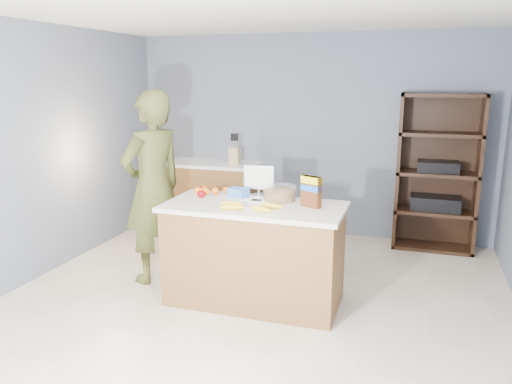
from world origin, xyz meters
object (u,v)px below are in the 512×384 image
(counter_peninsula, at_px, (254,257))
(cereal_box, at_px, (311,189))
(tv, at_px, (259,179))
(person, at_px, (153,188))
(shelving_unit, at_px, (437,176))

(counter_peninsula, xyz_separation_m, cereal_box, (0.48, 0.07, 0.64))
(cereal_box, bearing_deg, counter_peninsula, -172.16)
(tv, bearing_deg, person, -172.10)
(shelving_unit, relative_size, cereal_box, 6.79)
(tv, relative_size, cereal_box, 1.06)
(cereal_box, bearing_deg, person, 175.32)
(counter_peninsula, bearing_deg, shelving_unit, 52.89)
(counter_peninsula, distance_m, person, 1.22)
(person, bearing_deg, cereal_box, 109.17)
(counter_peninsula, xyz_separation_m, person, (-1.09, 0.20, 0.52))
(shelving_unit, height_order, tv, shelving_unit)
(counter_peninsula, height_order, tv, tv)
(counter_peninsula, xyz_separation_m, shelving_unit, (1.55, 2.05, 0.45))
(shelving_unit, relative_size, person, 0.97)
(shelving_unit, bearing_deg, cereal_box, -118.27)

